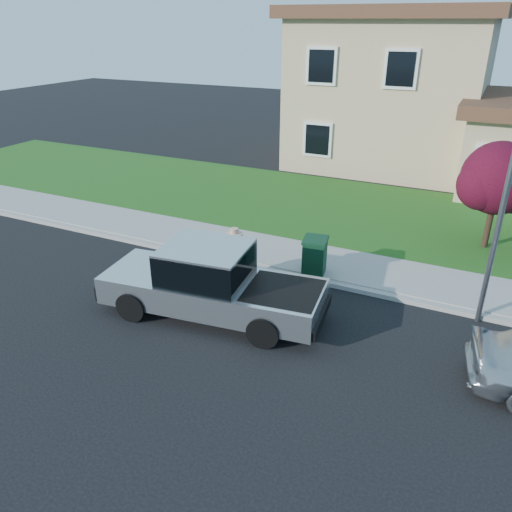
{
  "coord_description": "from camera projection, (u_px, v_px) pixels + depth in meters",
  "views": [
    {
      "loc": [
        4.78,
        -8.3,
        6.32
      ],
      "look_at": [
        0.12,
        1.41,
        1.2
      ],
      "focal_mm": 35.0,
      "sensor_mm": 36.0,
      "label": 1
    }
  ],
  "objects": [
    {
      "name": "trash_bin",
      "position": [
        315.0,
        256.0,
        13.18
      ],
      "size": [
        0.73,
        0.8,
        1.01
      ],
      "rotation": [
        0.0,
        0.0,
        0.16
      ],
      "color": "#0D321C",
      "rests_on": "sidewalk"
    },
    {
      "name": "woman",
      "position": [
        235.0,
        262.0,
        12.54
      ],
      "size": [
        0.65,
        0.51,
        1.71
      ],
      "rotation": [
        0.0,
        0.0,
        2.88
      ],
      "color": "#B87565",
      "rests_on": "ground"
    },
    {
      "name": "sidewalk",
      "position": [
        323.0,
        262.0,
        14.18
      ],
      "size": [
        40.0,
        2.0,
        0.15
      ],
      "primitive_type": "cube",
      "color": "gray",
      "rests_on": "ground"
    },
    {
      "name": "pickup_truck",
      "position": [
        211.0,
        284.0,
        11.5
      ],
      "size": [
        5.44,
        2.37,
        1.73
      ],
      "rotation": [
        0.0,
        0.0,
        0.12
      ],
      "color": "black",
      "rests_on": "ground"
    },
    {
      "name": "lawn",
      "position": [
        363.0,
        213.0,
        17.85
      ],
      "size": [
        40.0,
        7.0,
        0.1
      ],
      "primitive_type": "cube",
      "color": "#174513",
      "rests_on": "ground"
    },
    {
      "name": "ornamental_tree",
      "position": [
        499.0,
        182.0,
        14.22
      ],
      "size": [
        2.32,
        2.09,
        3.18
      ],
      "color": "black",
      "rests_on": "lawn"
    },
    {
      "name": "ground",
      "position": [
        224.0,
        327.0,
        11.34
      ],
      "size": [
        80.0,
        80.0,
        0.0
      ],
      "primitive_type": "plane",
      "color": "black",
      "rests_on": "ground"
    },
    {
      "name": "house",
      "position": [
        421.0,
        96.0,
        22.81
      ],
      "size": [
        14.0,
        11.3,
        6.85
      ],
      "color": "tan",
      "rests_on": "ground"
    },
    {
      "name": "street_lamp",
      "position": [
        504.0,
        199.0,
        10.24
      ],
      "size": [
        0.27,
        0.68,
        5.23
      ],
      "rotation": [
        0.0,
        0.0,
        -0.07
      ],
      "color": "slate",
      "rests_on": "ground"
    },
    {
      "name": "curb",
      "position": [
        310.0,
        279.0,
        13.29
      ],
      "size": [
        40.0,
        0.2,
        0.12
      ],
      "primitive_type": "cube",
      "color": "gray",
      "rests_on": "ground"
    }
  ]
}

